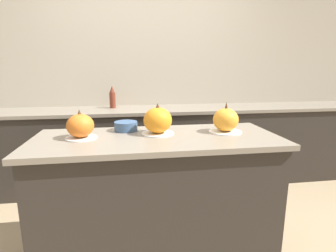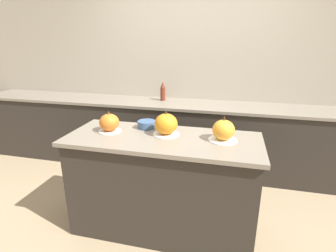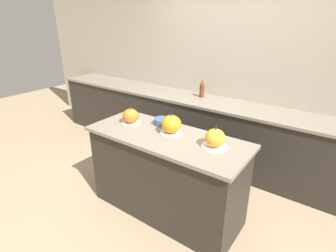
# 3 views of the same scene
# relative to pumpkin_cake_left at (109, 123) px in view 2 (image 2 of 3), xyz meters

# --- Properties ---
(ground_plane) EXTENTS (12.00, 12.00, 0.00)m
(ground_plane) POSITION_rel_pumpkin_cake_left_xyz_m (0.50, -0.03, -0.99)
(ground_plane) COLOR tan
(wall_back) EXTENTS (8.00, 0.06, 2.50)m
(wall_back) POSITION_rel_pumpkin_cake_left_xyz_m (0.50, 1.55, 0.26)
(wall_back) COLOR #B2A893
(wall_back) RESTS_ON ground_plane
(kitchen_island) EXTENTS (1.64, 0.67, 0.91)m
(kitchen_island) POSITION_rel_pumpkin_cake_left_xyz_m (0.50, -0.03, -0.53)
(kitchen_island) COLOR #2D2823
(kitchen_island) RESTS_ON ground_plane
(back_counter) EXTENTS (6.00, 0.60, 0.91)m
(back_counter) POSITION_rel_pumpkin_cake_left_xyz_m (0.50, 1.22, -0.53)
(back_counter) COLOR #2D2823
(back_counter) RESTS_ON ground_plane
(pumpkin_cake_left) EXTENTS (0.20, 0.20, 0.19)m
(pumpkin_cake_left) POSITION_rel_pumpkin_cake_left_xyz_m (0.00, 0.00, 0.00)
(pumpkin_cake_left) COLOR white
(pumpkin_cake_left) RESTS_ON kitchen_island
(pumpkin_cake_center) EXTENTS (0.23, 0.23, 0.22)m
(pumpkin_cake_center) POSITION_rel_pumpkin_cake_left_xyz_m (0.51, 0.04, 0.01)
(pumpkin_cake_center) COLOR white
(pumpkin_cake_center) RESTS_ON kitchen_island
(pumpkin_cake_right) EXTENTS (0.23, 0.23, 0.22)m
(pumpkin_cake_right) POSITION_rel_pumpkin_cake_left_xyz_m (0.99, 0.02, 0.00)
(pumpkin_cake_right) COLOR white
(pumpkin_cake_right) RESTS_ON kitchen_island
(bottle_tall) EXTENTS (0.07, 0.07, 0.25)m
(bottle_tall) POSITION_rel_pumpkin_cake_left_xyz_m (0.14, 1.33, 0.04)
(bottle_tall) COLOR maroon
(bottle_tall) RESTS_ON back_counter
(mixing_bowl) EXTENTS (0.17, 0.17, 0.07)m
(mixing_bowl) POSITION_rel_pumpkin_cake_left_xyz_m (0.29, 0.17, -0.05)
(mixing_bowl) COLOR #3D5B84
(mixing_bowl) RESTS_ON kitchen_island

